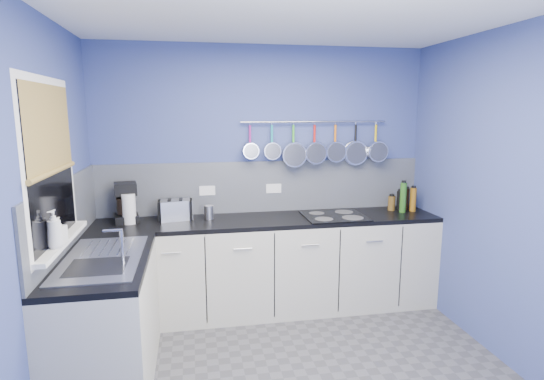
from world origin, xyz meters
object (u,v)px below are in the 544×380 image
object	(u,v)px
soap_bottle_b	(59,231)
canister	(209,212)
coffee_maker	(126,203)
paper_towel	(129,209)
hob	(334,216)
soap_bottle_a	(54,229)
toaster	(176,210)

from	to	relation	value
soap_bottle_b	canister	size ratio (longest dim) A/B	1.37
soap_bottle_b	coffee_maker	xyz separation A→B (m)	(0.25, 1.11, -0.06)
paper_towel	hob	world-z (taller)	paper_towel
soap_bottle_b	hob	size ratio (longest dim) A/B	0.30
soap_bottle_a	canister	xyz separation A→B (m)	(0.98, 1.17, -0.21)
soap_bottle_b	hob	distance (m)	2.36
soap_bottle_a	toaster	distance (m)	1.38
soap_bottle_a	soap_bottle_b	size ratio (longest dim) A/B	1.39
soap_bottle_b	paper_towel	bearing A→B (deg)	74.69
toaster	soap_bottle_a	bearing A→B (deg)	-131.77
soap_bottle_b	coffee_maker	world-z (taller)	coffee_maker
coffee_maker	hob	size ratio (longest dim) A/B	0.62
paper_towel	canister	distance (m)	0.70
soap_bottle_b	toaster	distance (m)	1.31
toaster	hob	world-z (taller)	toaster
paper_towel	toaster	distance (m)	0.41
paper_towel	canister	bearing A→B (deg)	3.51
canister	hob	bearing A→B (deg)	-6.32
toaster	hob	bearing A→B (deg)	-17.96
soap_bottle_a	paper_towel	bearing A→B (deg)	75.83
paper_towel	coffee_maker	bearing A→B (deg)	115.80
toaster	canister	bearing A→B (deg)	-16.65
coffee_maker	toaster	distance (m)	0.44
soap_bottle_b	canister	xyz separation A→B (m)	(0.98, 1.08, -0.17)
toaster	canister	size ratio (longest dim) A/B	2.28
coffee_maker	hob	bearing A→B (deg)	-15.21
canister	hob	distance (m)	1.18
hob	toaster	bearing A→B (deg)	174.02
paper_towel	canister	xyz separation A→B (m)	(0.70, 0.04, -0.07)
soap_bottle_a	paper_towel	distance (m)	1.17
paper_towel	hob	xyz separation A→B (m)	(1.87, -0.09, -0.13)
paper_towel	toaster	world-z (taller)	paper_towel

